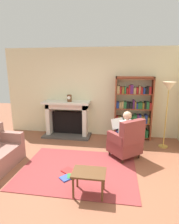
% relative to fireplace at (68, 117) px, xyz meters
% --- Properties ---
extents(ground, '(14.00, 14.00, 0.00)m').
position_rel_fireplace_xyz_m(ground, '(0.77, -2.30, -0.58)').
color(ground, brown).
extents(back_wall, '(5.60, 0.10, 2.70)m').
position_rel_fireplace_xyz_m(back_wall, '(0.77, 0.25, 0.77)').
color(back_wall, beige).
rests_on(back_wall, ground).
extents(area_rug, '(2.40, 1.80, 0.01)m').
position_rel_fireplace_xyz_m(area_rug, '(0.77, -2.00, -0.58)').
color(area_rug, maroon).
rests_on(area_rug, ground).
extents(fireplace, '(1.47, 0.64, 1.11)m').
position_rel_fireplace_xyz_m(fireplace, '(0.00, 0.00, 0.00)').
color(fireplace, '#4C4742').
rests_on(fireplace, ground).
extents(mantel_clock, '(0.14, 0.14, 0.21)m').
position_rel_fireplace_xyz_m(mantel_clock, '(0.10, -0.10, 0.63)').
color(mantel_clock, brown).
rests_on(mantel_clock, fireplace).
extents(bookshelf, '(1.08, 0.32, 1.86)m').
position_rel_fireplace_xyz_m(bookshelf, '(2.01, 0.03, 0.31)').
color(bookshelf, brown).
rests_on(bookshelf, ground).
extents(armchair_reading, '(0.89, 0.89, 0.97)m').
position_rel_fireplace_xyz_m(armchair_reading, '(1.78, -1.29, -0.16)').
color(armchair_reading, '#331E14').
rests_on(armchair_reading, ground).
extents(seated_reader, '(0.57, 0.59, 1.14)m').
position_rel_fireplace_xyz_m(seated_reader, '(1.71, -1.20, 0.04)').
color(seated_reader, white).
rests_on(seated_reader, ground).
extents(side_table, '(0.56, 0.39, 0.42)m').
position_rel_fireplace_xyz_m(side_table, '(1.11, -2.72, -0.23)').
color(side_table, brown).
rests_on(side_table, ground).
extents(scattered_books, '(0.70, 0.60, 0.04)m').
position_rel_fireplace_xyz_m(scattered_books, '(0.73, -2.17, -0.56)').
color(scattered_books, '#334CA5').
rests_on(scattered_books, area_rug).
extents(floor_lamp, '(0.32, 0.32, 1.76)m').
position_rel_fireplace_xyz_m(floor_lamp, '(2.82, -0.50, 0.91)').
color(floor_lamp, '#B7933F').
rests_on(floor_lamp, ground).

